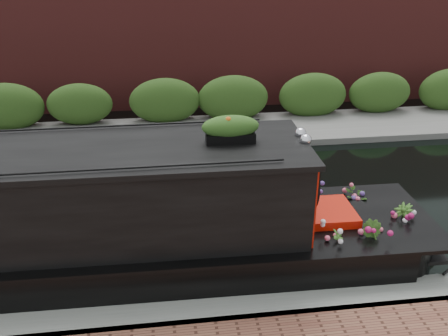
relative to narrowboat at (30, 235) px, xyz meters
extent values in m
plane|color=black|center=(2.10, 2.00, -0.85)|extent=(80.00, 80.00, 0.00)
cube|color=gray|center=(2.10, -1.30, -0.85)|extent=(40.00, 0.60, 0.50)
cube|color=#62625E|center=(2.10, 6.20, -0.85)|extent=(40.00, 2.40, 0.34)
cube|color=#294918|center=(2.10, 7.10, -0.85)|extent=(40.00, 1.10, 2.80)
cube|color=maroon|center=(2.10, 9.20, -0.85)|extent=(40.00, 1.00, 8.00)
cube|color=red|center=(4.18, 0.00, 0.60)|extent=(0.09, 1.77, 1.37)
cube|color=black|center=(2.83, -0.90, 0.67)|extent=(0.91, 0.05, 0.56)
cube|color=red|center=(4.71, 0.00, -0.14)|extent=(0.83, 0.92, 0.51)
sphere|color=silver|center=(4.19, -0.14, 1.39)|extent=(0.18, 0.18, 0.18)
sphere|color=silver|center=(4.19, 0.14, 1.39)|extent=(0.18, 0.18, 0.18)
cube|color=black|center=(3.08, 0.00, 1.43)|extent=(0.73, 0.26, 0.14)
ellipsoid|color=orange|center=(3.08, 0.00, 1.62)|extent=(0.80, 0.27, 0.24)
imported|color=#305A1E|center=(4.63, -0.71, -0.13)|extent=(0.32, 0.33, 0.52)
imported|color=#305A1E|center=(5.16, -0.74, -0.08)|extent=(0.43, 0.44, 0.63)
imported|color=#305A1E|center=(5.45, 0.55, -0.13)|extent=(0.60, 0.57, 0.52)
imported|color=#305A1E|center=(5.90, -0.20, -0.09)|extent=(0.42, 0.42, 0.59)
imported|color=#305A1E|center=(4.69, 0.72, -0.10)|extent=(0.34, 0.37, 0.59)
cylinder|color=brown|center=(6.51, 0.00, -0.69)|extent=(0.31, 0.37, 0.31)
camera|label=1|loc=(2.07, -6.82, 4.07)|focal=40.00mm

